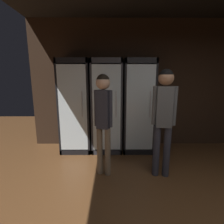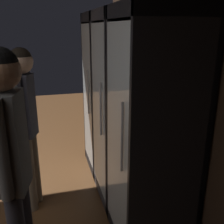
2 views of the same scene
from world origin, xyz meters
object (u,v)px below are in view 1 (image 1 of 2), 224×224
cooler_left (107,107)px  cooler_center (137,107)px  cooler_far_left (76,107)px  shopper_far (164,111)px  shopper_near (103,112)px

cooler_left → cooler_center: (0.66, -0.00, 0.00)m
cooler_far_left → cooler_left: bearing=0.0°
cooler_left → cooler_center: same height
cooler_center → shopper_far: cooler_center is taller
cooler_far_left → cooler_center: size_ratio=1.00×
cooler_center → shopper_far: 1.08m
cooler_center → cooler_left: bearing=179.9°
cooler_far_left → shopper_far: bearing=-34.3°
cooler_far_left → shopper_far: (1.54, -1.05, 0.11)m
cooler_far_left → shopper_near: 1.19m
cooler_center → shopper_far: (0.23, -1.05, 0.11)m
cooler_far_left → shopper_near: cooler_far_left is taller
cooler_left → cooler_center: size_ratio=1.00×
cooler_left → shopper_near: cooler_left is taller
cooler_far_left → shopper_far: cooler_far_left is taller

